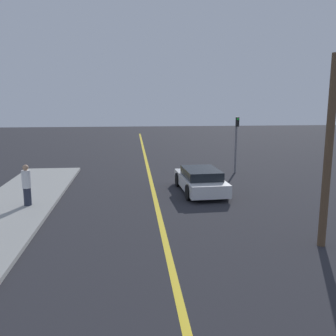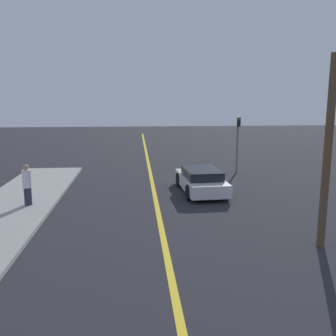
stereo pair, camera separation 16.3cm
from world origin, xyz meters
name	(u,v)px [view 1 (the left image)]	position (x,y,z in m)	size (l,w,h in m)	color
road_center_line	(154,193)	(0.00, 18.00, 0.00)	(0.20, 60.00, 0.01)	gold
car_ahead_center	(200,180)	(2.26, 18.05, 0.59)	(2.11, 4.38, 1.18)	silver
pedestrian_by_sign	(27,185)	(-5.33, 16.04, 1.00)	(0.36, 0.36, 1.70)	#282D3D
traffic_light	(236,138)	(5.23, 22.48, 2.12)	(0.18, 0.40, 3.38)	slate
utility_pole	(328,154)	(4.81, 11.12, 2.89)	(0.24, 0.24, 5.79)	brown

